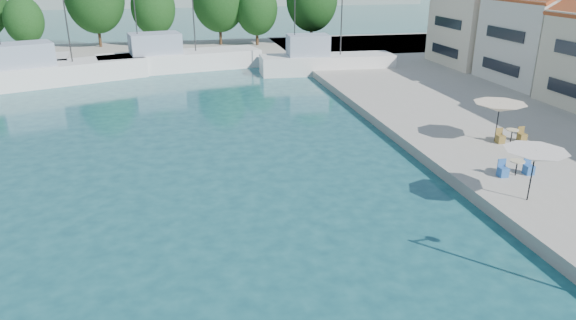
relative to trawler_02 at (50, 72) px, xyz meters
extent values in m
cube|color=#9D9A8E|center=(9.96, 13.83, -0.77)|extent=(90.00, 16.00, 0.60)
cube|color=silver|center=(41.96, -11.17, 3.03)|extent=(8.00, 8.50, 7.00)
cube|color=beige|center=(41.96, -2.17, 3.28)|extent=(8.60, 8.50, 7.50)
cube|color=silver|center=(0.38, 0.16, -0.37)|extent=(16.26, 9.81, 2.20)
cube|color=#8D9CAF|center=(-1.82, -0.74, 1.73)|extent=(5.61, 4.74, 2.00)
cylinder|color=#2D2D2D|center=(1.85, 0.75, 4.73)|extent=(0.12, 0.12, 8.00)
cube|color=white|center=(11.64, 4.40, -0.37)|extent=(16.78, 7.35, 2.20)
cube|color=#8D9CAF|center=(9.25, 3.92, 1.73)|extent=(5.43, 4.15, 2.00)
cylinder|color=#2D2D2D|center=(13.24, 4.72, 4.73)|extent=(0.12, 0.12, 8.00)
cylinder|color=#2D2D2D|center=(7.66, 3.60, 3.73)|extent=(0.10, 0.10, 6.00)
cube|color=silver|center=(25.89, -0.49, -0.37)|extent=(13.34, 3.98, 2.20)
cube|color=#8D9CAF|center=(23.91, -0.41, 1.73)|extent=(4.07, 2.80, 2.00)
cylinder|color=#2D2D2D|center=(27.21, -0.55, 4.73)|extent=(0.12, 0.12, 8.00)
cylinder|color=#2D2D2D|center=(22.59, -0.35, 3.73)|extent=(0.10, 0.10, 6.00)
cylinder|color=#3F2B19|center=(-5.32, 14.98, 0.94)|extent=(0.36, 0.36, 2.82)
ellipsoid|color=#123611|center=(-5.32, 14.98, 3.20)|extent=(4.29, 4.29, 5.36)
cylinder|color=#3F2B19|center=(2.14, 18.26, 1.83)|extent=(0.36, 0.36, 4.59)
cylinder|color=#3F2B19|center=(8.87, 17.92, 1.29)|extent=(0.36, 0.36, 3.53)
ellipsoid|color=#123611|center=(8.87, 17.92, 4.12)|extent=(5.36, 5.36, 6.70)
cylinder|color=#3F2B19|center=(16.90, 17.06, 1.72)|extent=(0.36, 0.36, 4.38)
cylinder|color=#3F2B19|center=(21.39, 15.75, 1.24)|extent=(0.36, 0.36, 3.43)
ellipsoid|color=#123611|center=(21.39, 15.75, 3.99)|extent=(5.21, 5.21, 6.51)
cylinder|color=#3F2B19|center=(28.44, 15.66, 1.66)|extent=(0.36, 0.36, 4.26)
cylinder|color=black|center=(25.73, -32.13, 0.68)|extent=(0.06, 0.06, 2.29)
cone|color=silver|center=(25.73, -32.13, 1.57)|extent=(2.66, 2.66, 0.50)
cylinder|color=black|center=(28.91, -24.73, 0.67)|extent=(0.06, 0.06, 2.27)
cone|color=beige|center=(28.91, -24.73, 1.55)|extent=(2.95, 2.95, 0.50)
cylinder|color=black|center=(26.92, -29.55, -0.10)|extent=(0.06, 0.06, 0.74)
cylinder|color=#C6BB91|center=(26.92, -29.55, 0.27)|extent=(0.70, 0.70, 0.04)
cube|color=#295CA7|center=(27.62, -29.55, -0.24)|extent=(0.42, 0.42, 0.46)
cube|color=#295CA7|center=(26.22, -29.55, -0.24)|extent=(0.42, 0.42, 0.46)
cylinder|color=black|center=(29.72, -25.06, -0.10)|extent=(0.06, 0.06, 0.74)
cylinder|color=#C6BB91|center=(29.72, -25.06, 0.27)|extent=(0.70, 0.70, 0.04)
cube|color=olive|center=(30.42, -25.06, -0.24)|extent=(0.42, 0.42, 0.46)
cube|color=olive|center=(29.02, -25.06, -0.24)|extent=(0.42, 0.42, 0.46)
camera|label=1|loc=(11.35, -49.66, 9.07)|focal=32.00mm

